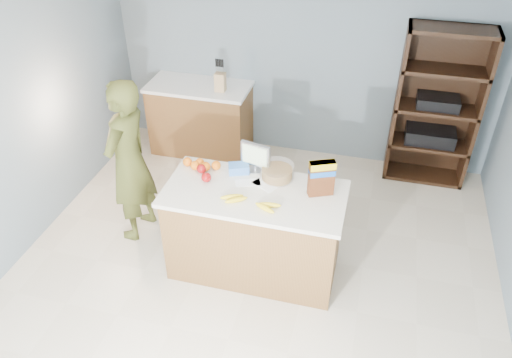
% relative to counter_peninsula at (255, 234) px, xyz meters
% --- Properties ---
extents(floor, '(4.50, 5.00, 0.02)m').
position_rel_counter_peninsula_xyz_m(floor, '(0.00, -0.30, -0.42)').
color(floor, beige).
rests_on(floor, ground).
extents(walls, '(4.52, 5.02, 2.51)m').
position_rel_counter_peninsula_xyz_m(walls, '(0.00, -0.30, 1.24)').
color(walls, slate).
rests_on(walls, ground).
extents(counter_peninsula, '(1.56, 0.76, 0.90)m').
position_rel_counter_peninsula_xyz_m(counter_peninsula, '(0.00, 0.00, 0.00)').
color(counter_peninsula, brown).
rests_on(counter_peninsula, ground).
extents(back_cabinet, '(1.24, 0.62, 0.90)m').
position_rel_counter_peninsula_xyz_m(back_cabinet, '(-1.20, 1.90, 0.04)').
color(back_cabinet, brown).
rests_on(back_cabinet, ground).
extents(shelving_unit, '(0.90, 0.40, 1.80)m').
position_rel_counter_peninsula_xyz_m(shelving_unit, '(1.55, 2.05, 0.45)').
color(shelving_unit, black).
rests_on(shelving_unit, ground).
extents(person, '(0.46, 0.65, 1.67)m').
position_rel_counter_peninsula_xyz_m(person, '(-1.30, 0.23, 0.42)').
color(person, '#41451A').
rests_on(person, ground).
extents(knife_block, '(0.12, 0.10, 0.31)m').
position_rel_counter_peninsula_xyz_m(knife_block, '(-0.89, 1.82, 0.60)').
color(knife_block, tan).
rests_on(knife_block, back_cabinet).
extents(envelopes, '(0.39, 0.21, 0.00)m').
position_rel_counter_peninsula_xyz_m(envelopes, '(-0.02, 0.11, 0.49)').
color(envelopes, white).
rests_on(envelopes, counter_peninsula).
extents(bananas, '(0.53, 0.20, 0.04)m').
position_rel_counter_peninsula_xyz_m(bananas, '(0.01, -0.18, 0.51)').
color(bananas, yellow).
rests_on(bananas, counter_peninsula).
extents(apples, '(0.17, 0.20, 0.09)m').
position_rel_counter_peninsula_xyz_m(apples, '(-0.49, 0.10, 0.53)').
color(apples, maroon).
rests_on(apples, counter_peninsula).
extents(oranges, '(0.36, 0.15, 0.08)m').
position_rel_counter_peninsula_xyz_m(oranges, '(-0.56, 0.22, 0.53)').
color(oranges, orange).
rests_on(oranges, counter_peninsula).
extents(blue_carton, '(0.21, 0.18, 0.08)m').
position_rel_counter_peninsula_xyz_m(blue_carton, '(-0.21, 0.25, 0.52)').
color(blue_carton, blue).
rests_on(blue_carton, counter_peninsula).
extents(salad_bowl, '(0.30, 0.30, 0.13)m').
position_rel_counter_peninsula_xyz_m(salad_bowl, '(0.14, 0.26, 0.54)').
color(salad_bowl, '#267219').
rests_on(salad_bowl, counter_peninsula).
extents(tv, '(0.28, 0.12, 0.28)m').
position_rel_counter_peninsula_xyz_m(tv, '(-0.07, 0.31, 0.64)').
color(tv, silver).
rests_on(tv, counter_peninsula).
extents(cereal_box, '(0.23, 0.16, 0.32)m').
position_rel_counter_peninsula_xyz_m(cereal_box, '(0.54, 0.11, 0.67)').
color(cereal_box, '#592B14').
rests_on(cereal_box, counter_peninsula).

